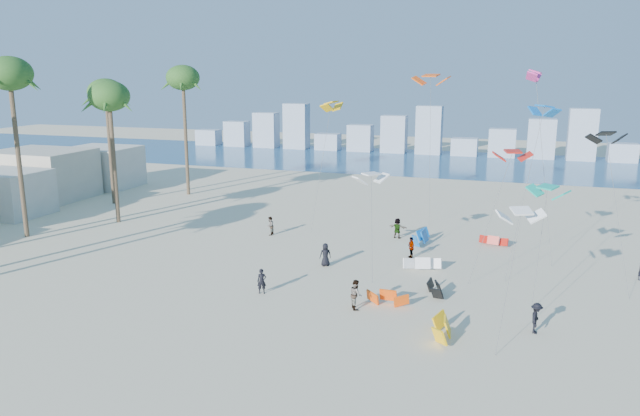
% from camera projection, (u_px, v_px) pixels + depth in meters
% --- Properties ---
extents(ground, '(220.00, 220.00, 0.00)m').
position_uv_depth(ground, '(166.00, 355.00, 30.73)').
color(ground, beige).
rests_on(ground, ground).
extents(ocean, '(220.00, 220.00, 0.00)m').
position_uv_depth(ocean, '(410.00, 161.00, 97.42)').
color(ocean, navy).
rests_on(ocean, ground).
extents(kitesurfer_near, '(0.71, 0.60, 1.65)m').
position_uv_depth(kitesurfer_near, '(262.00, 281.00, 39.18)').
color(kitesurfer_near, black).
rests_on(kitesurfer_near, ground).
extents(kitesurfer_mid, '(1.04, 1.12, 1.84)m').
position_uv_depth(kitesurfer_mid, '(356.00, 294.00, 36.61)').
color(kitesurfer_mid, gray).
rests_on(kitesurfer_mid, ground).
extents(kitesurfers_far, '(29.80, 17.96, 1.78)m').
position_uv_depth(kitesurfers_far, '(402.00, 252.00, 45.53)').
color(kitesurfers_far, black).
rests_on(kitesurfers_far, ground).
extents(grounded_kites, '(8.48, 21.52, 1.10)m').
position_uv_depth(grounded_kites, '(433.00, 270.00, 42.54)').
color(grounded_kites, '#F9510D').
rests_on(grounded_kites, ground).
extents(flying_kites, '(28.82, 30.59, 15.72)m').
position_uv_depth(flying_kites, '(478.00, 114.00, 46.42)').
color(flying_kites, white).
rests_on(flying_kites, ground).
extents(palm_row, '(9.51, 44.80, 15.45)m').
position_uv_depth(palm_row, '(26.00, 98.00, 50.02)').
color(palm_row, brown).
rests_on(palm_row, ground).
extents(distant_skyline, '(85.00, 3.00, 8.40)m').
position_uv_depth(distant_skyline, '(414.00, 136.00, 106.37)').
color(distant_skyline, '#9EADBF').
rests_on(distant_skyline, ground).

